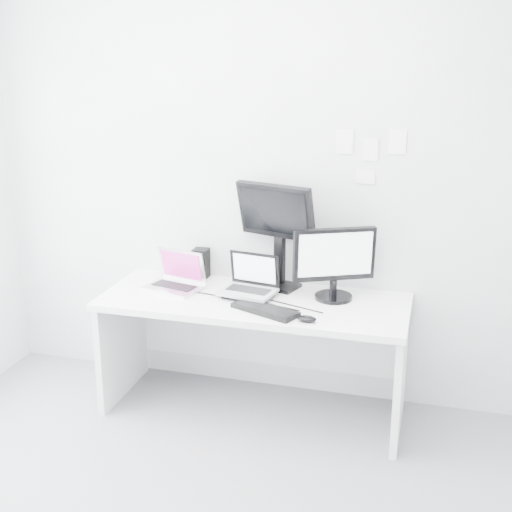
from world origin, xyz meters
name	(u,v)px	position (x,y,z in m)	size (l,w,h in m)	color
back_wall	(269,184)	(0.00, 1.60, 1.35)	(3.60, 3.60, 0.00)	silver
desk	(254,355)	(0.00, 1.25, 0.36)	(1.80, 0.70, 0.73)	white
macbook	(172,270)	(-0.52, 1.27, 0.85)	(0.33, 0.25, 0.25)	silver
speaker	(201,263)	(-0.43, 1.54, 0.82)	(0.09, 0.09, 0.19)	black
dell_laptop	(247,277)	(-0.04, 1.26, 0.86)	(0.31, 0.24, 0.26)	#A1A3A8
rear_monitor	(277,234)	(0.08, 1.49, 1.07)	(0.49, 0.18, 0.67)	black
samsung_monitor	(335,263)	(0.45, 1.38, 0.95)	(0.48, 0.22, 0.44)	black
keyboard	(265,310)	(0.12, 1.07, 0.74)	(0.39, 0.14, 0.03)	black
mouse	(307,319)	(0.37, 0.99, 0.75)	(0.10, 0.07, 0.03)	black
wall_note_0	(344,142)	(0.45, 1.59, 1.62)	(0.10, 0.00, 0.14)	white
wall_note_1	(370,149)	(0.60, 1.59, 1.58)	(0.09, 0.00, 0.13)	white
wall_note_2	(397,142)	(0.75, 1.59, 1.63)	(0.10, 0.00, 0.14)	white
wall_note_3	(365,177)	(0.58, 1.59, 1.42)	(0.11, 0.00, 0.08)	white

